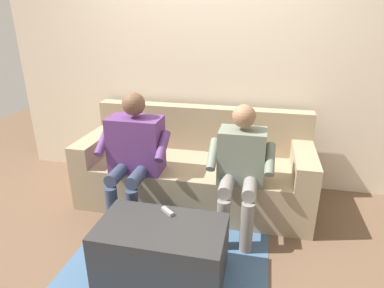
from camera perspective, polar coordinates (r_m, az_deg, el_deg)
ground_plane at (r=2.76m, az=-2.73°, el=-16.74°), size 8.00×8.00×0.00m
back_wall at (r=3.39m, az=2.52°, el=15.36°), size 4.28×0.06×2.70m
couch at (r=3.21m, az=0.62°, el=-4.66°), size 2.15×0.85×0.87m
coffee_table at (r=2.36m, az=-5.30°, el=-18.11°), size 0.86×0.50×0.41m
person_left_seated at (r=2.65m, az=8.48°, el=-3.40°), size 0.53×0.54×1.07m
person_right_seated at (r=2.85m, az=-10.08°, el=-1.02°), size 0.61×0.55×1.12m
remote_gray at (r=2.35m, az=-4.37°, el=-11.61°), size 0.11×0.10×0.02m
floor_rug at (r=2.57m, az=-4.32°, el=-20.06°), size 1.45×1.77×0.01m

